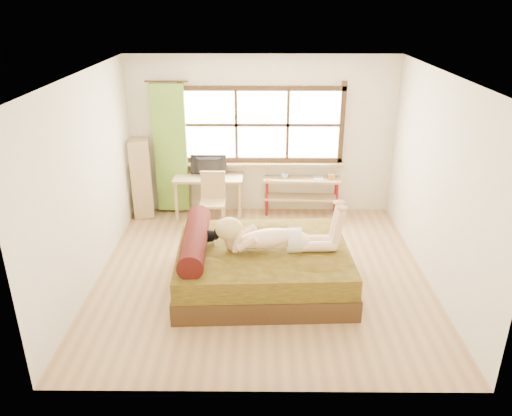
{
  "coord_description": "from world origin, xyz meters",
  "views": [
    {
      "loc": [
        -0.04,
        -6.02,
        3.57
      ],
      "look_at": [
        -0.08,
        0.2,
        0.9
      ],
      "focal_mm": 35.0,
      "sensor_mm": 36.0,
      "label": 1
    }
  ],
  "objects_px": {
    "kitten": "(208,234)",
    "pipe_shelf": "(302,188)",
    "desk": "(209,182)",
    "chair": "(213,197)",
    "bookshelf": "(141,176)",
    "bed": "(259,265)",
    "woman": "(275,226)"
  },
  "relations": [
    {
      "from": "bed",
      "to": "bookshelf",
      "type": "relative_size",
      "value": 1.71
    },
    {
      "from": "woman",
      "to": "bookshelf",
      "type": "bearing_deg",
      "value": 130.52
    },
    {
      "from": "bed",
      "to": "woman",
      "type": "xyz_separation_m",
      "value": [
        0.21,
        -0.05,
        0.59
      ]
    },
    {
      "from": "woman",
      "to": "pipe_shelf",
      "type": "height_order",
      "value": "woman"
    },
    {
      "from": "desk",
      "to": "chair",
      "type": "height_order",
      "value": "chair"
    },
    {
      "from": "kitten",
      "to": "desk",
      "type": "relative_size",
      "value": 0.29
    },
    {
      "from": "bed",
      "to": "bookshelf",
      "type": "bearing_deg",
      "value": 128.36
    },
    {
      "from": "chair",
      "to": "bookshelf",
      "type": "height_order",
      "value": "bookshelf"
    },
    {
      "from": "kitten",
      "to": "pipe_shelf",
      "type": "bearing_deg",
      "value": 55.56
    },
    {
      "from": "woman",
      "to": "desk",
      "type": "relative_size",
      "value": 1.34
    },
    {
      "from": "bed",
      "to": "pipe_shelf",
      "type": "bearing_deg",
      "value": 69.96
    },
    {
      "from": "bed",
      "to": "bookshelf",
      "type": "height_order",
      "value": "bookshelf"
    },
    {
      "from": "woman",
      "to": "pipe_shelf",
      "type": "xyz_separation_m",
      "value": [
        0.54,
        2.42,
        -0.41
      ]
    },
    {
      "from": "kitten",
      "to": "pipe_shelf",
      "type": "height_order",
      "value": "kitten"
    },
    {
      "from": "chair",
      "to": "pipe_shelf",
      "type": "height_order",
      "value": "chair"
    },
    {
      "from": "desk",
      "to": "chair",
      "type": "relative_size",
      "value": 1.28
    },
    {
      "from": "woman",
      "to": "bookshelf",
      "type": "height_order",
      "value": "bookshelf"
    },
    {
      "from": "woman",
      "to": "kitten",
      "type": "bearing_deg",
      "value": 167.75
    },
    {
      "from": "kitten",
      "to": "chair",
      "type": "xyz_separation_m",
      "value": [
        -0.1,
        1.78,
        -0.18
      ]
    },
    {
      "from": "bookshelf",
      "to": "kitten",
      "type": "bearing_deg",
      "value": -71.96
    },
    {
      "from": "woman",
      "to": "chair",
      "type": "height_order",
      "value": "woman"
    },
    {
      "from": "bed",
      "to": "desk",
      "type": "relative_size",
      "value": 1.98
    },
    {
      "from": "woman",
      "to": "desk",
      "type": "distance_m",
      "value": 2.55
    },
    {
      "from": "bed",
      "to": "pipe_shelf",
      "type": "distance_m",
      "value": 2.49
    },
    {
      "from": "bed",
      "to": "woman",
      "type": "height_order",
      "value": "woman"
    },
    {
      "from": "kitten",
      "to": "bookshelf",
      "type": "relative_size",
      "value": 0.25
    },
    {
      "from": "desk",
      "to": "bookshelf",
      "type": "bearing_deg",
      "value": 174.86
    },
    {
      "from": "woman",
      "to": "kitten",
      "type": "relative_size",
      "value": 4.67
    },
    {
      "from": "kitten",
      "to": "desk",
      "type": "distance_m",
      "value": 2.16
    },
    {
      "from": "chair",
      "to": "bed",
      "type": "bearing_deg",
      "value": -67.74
    },
    {
      "from": "bed",
      "to": "chair",
      "type": "height_order",
      "value": "chair"
    },
    {
      "from": "bed",
      "to": "pipe_shelf",
      "type": "relative_size",
      "value": 1.74
    }
  ]
}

